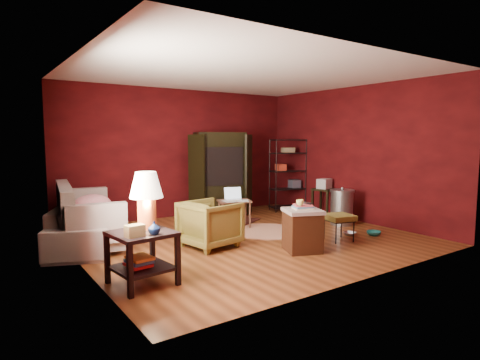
{
  "coord_description": "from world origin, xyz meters",
  "views": [
    {
      "loc": [
        -3.97,
        -5.58,
        1.74
      ],
      "look_at": [
        0.0,
        0.2,
        1.0
      ],
      "focal_mm": 30.0,
      "sensor_mm": 36.0,
      "label": 1
    }
  ],
  "objects_px": {
    "armchair": "(210,222)",
    "laptop_desk": "(234,203)",
    "wire_shelving": "(288,172)",
    "side_table": "(144,217)",
    "tv_armoire": "(220,173)",
    "sofa": "(88,217)",
    "hamper": "(302,229)"
  },
  "relations": [
    {
      "from": "armchair",
      "to": "laptop_desk",
      "type": "relative_size",
      "value": 1.06
    },
    {
      "from": "armchair",
      "to": "wire_shelving",
      "type": "height_order",
      "value": "wire_shelving"
    },
    {
      "from": "side_table",
      "to": "tv_armoire",
      "type": "xyz_separation_m",
      "value": [
        2.95,
        3.05,
        0.17
      ]
    },
    {
      "from": "tv_armoire",
      "to": "wire_shelving",
      "type": "xyz_separation_m",
      "value": [
        1.68,
        -0.37,
        -0.03
      ]
    },
    {
      "from": "sofa",
      "to": "tv_armoire",
      "type": "height_order",
      "value": "tv_armoire"
    },
    {
      "from": "sofa",
      "to": "side_table",
      "type": "bearing_deg",
      "value": -153.32
    },
    {
      "from": "hamper",
      "to": "wire_shelving",
      "type": "xyz_separation_m",
      "value": [
        2.15,
        2.79,
        0.6
      ]
    },
    {
      "from": "armchair",
      "to": "laptop_desk",
      "type": "height_order",
      "value": "armchair"
    },
    {
      "from": "armchair",
      "to": "side_table",
      "type": "xyz_separation_m",
      "value": [
        -1.44,
        -0.92,
        0.39
      ]
    },
    {
      "from": "hamper",
      "to": "laptop_desk",
      "type": "distance_m",
      "value": 1.98
    },
    {
      "from": "sofa",
      "to": "wire_shelving",
      "type": "xyz_separation_m",
      "value": [
        4.75,
        0.48,
        0.49
      ]
    },
    {
      "from": "armchair",
      "to": "side_table",
      "type": "bearing_deg",
      "value": 112.45
    },
    {
      "from": "tv_armoire",
      "to": "wire_shelving",
      "type": "bearing_deg",
      "value": 3.42
    },
    {
      "from": "sofa",
      "to": "hamper",
      "type": "distance_m",
      "value": 3.48
    },
    {
      "from": "side_table",
      "to": "hamper",
      "type": "distance_m",
      "value": 2.52
    },
    {
      "from": "sofa",
      "to": "side_table",
      "type": "relative_size",
      "value": 1.73
    },
    {
      "from": "sofa",
      "to": "tv_armoire",
      "type": "xyz_separation_m",
      "value": [
        3.07,
        0.85,
        0.52
      ]
    },
    {
      "from": "hamper",
      "to": "tv_armoire",
      "type": "height_order",
      "value": "tv_armoire"
    },
    {
      "from": "tv_armoire",
      "to": "wire_shelving",
      "type": "height_order",
      "value": "tv_armoire"
    },
    {
      "from": "armchair",
      "to": "wire_shelving",
      "type": "bearing_deg",
      "value": -71.0
    },
    {
      "from": "side_table",
      "to": "wire_shelving",
      "type": "bearing_deg",
      "value": 30.06
    },
    {
      "from": "laptop_desk",
      "to": "wire_shelving",
      "type": "distance_m",
      "value": 2.29
    },
    {
      "from": "armchair",
      "to": "laptop_desk",
      "type": "distance_m",
      "value": 1.45
    },
    {
      "from": "sofa",
      "to": "hamper",
      "type": "height_order",
      "value": "sofa"
    },
    {
      "from": "laptop_desk",
      "to": "wire_shelving",
      "type": "bearing_deg",
      "value": 42.4
    },
    {
      "from": "sofa",
      "to": "hamper",
      "type": "xyz_separation_m",
      "value": [
        2.6,
        -2.3,
        -0.11
      ]
    },
    {
      "from": "armchair",
      "to": "hamper",
      "type": "xyz_separation_m",
      "value": [
        1.04,
        -1.02,
        -0.07
      ]
    },
    {
      "from": "armchair",
      "to": "hamper",
      "type": "height_order",
      "value": "armchair"
    },
    {
      "from": "laptop_desk",
      "to": "hamper",
      "type": "bearing_deg",
      "value": -70.42
    },
    {
      "from": "sofa",
      "to": "armchair",
      "type": "xyz_separation_m",
      "value": [
        1.57,
        -1.28,
        -0.04
      ]
    },
    {
      "from": "side_table",
      "to": "hamper",
      "type": "bearing_deg",
      "value": -2.51
    },
    {
      "from": "armchair",
      "to": "side_table",
      "type": "relative_size",
      "value": 0.61
    }
  ]
}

